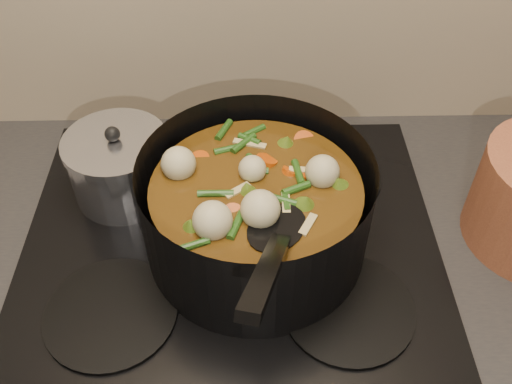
{
  "coord_description": "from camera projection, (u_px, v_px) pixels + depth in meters",
  "views": [
    {
      "loc": [
        0.03,
        1.37,
        1.59
      ],
      "look_at": [
        0.04,
        1.92,
        1.04
      ],
      "focal_mm": 40.0,
      "sensor_mm": 36.0,
      "label": 1
    }
  ],
  "objects": [
    {
      "name": "stockpot",
      "position": [
        256.0,
        211.0,
        0.8
      ],
      "size": [
        0.42,
        0.49,
        0.24
      ],
      "rotation": [
        0.0,
        0.0,
        -0.42
      ],
      "color": "black",
      "rests_on": "stovetop"
    },
    {
      "name": "stovetop",
      "position": [
        231.0,
        242.0,
        0.87
      ],
      "size": [
        0.62,
        0.54,
        0.03
      ],
      "color": "black",
      "rests_on": "counter"
    },
    {
      "name": "saucepan",
      "position": [
        120.0,
        166.0,
        0.89
      ],
      "size": [
        0.16,
        0.16,
        0.13
      ],
      "rotation": [
        0.0,
        0.0,
        0.28
      ],
      "color": "silver",
      "rests_on": "stovetop"
    },
    {
      "name": "counter",
      "position": [
        238.0,
        384.0,
        1.2
      ],
      "size": [
        2.64,
        0.64,
        0.91
      ],
      "color": "brown",
      "rests_on": "ground"
    }
  ]
}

